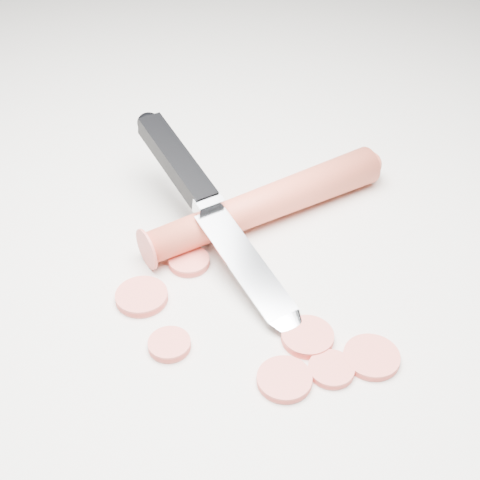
{
  "coord_description": "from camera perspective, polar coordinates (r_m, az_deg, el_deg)",
  "views": [
    {
      "loc": [
        0.0,
        -0.37,
        0.36
      ],
      "look_at": [
        -0.02,
        0.03,
        0.02
      ],
      "focal_mm": 50.0,
      "sensor_mm": 36.0,
      "label": 1
    }
  ],
  "objects": [
    {
      "name": "carrot_slice_2",
      "position": [
        0.48,
        5.78,
        -8.23
      ],
      "size": [
        0.04,
        0.04,
        0.01
      ],
      "primitive_type": "cylinder",
      "color": "#E25B4E",
      "rests_on": "ground"
    },
    {
      "name": "carrot_slice_5",
      "position": [
        0.53,
        -4.37,
        -1.85
      ],
      "size": [
        0.03,
        0.03,
        0.01
      ],
      "primitive_type": "cylinder",
      "color": "#E25B4E",
      "rests_on": "ground"
    },
    {
      "name": "carrot_slice_1",
      "position": [
        0.47,
        -6.05,
        -8.86
      ],
      "size": [
        0.03,
        0.03,
        0.01
      ],
      "primitive_type": "cylinder",
      "color": "#E25B4E",
      "rests_on": "ground"
    },
    {
      "name": "carrot_slice_6",
      "position": [
        0.46,
        7.79,
        -10.88
      ],
      "size": [
        0.03,
        0.03,
        0.01
      ],
      "primitive_type": "cylinder",
      "color": "#E25B4E",
      "rests_on": "ground"
    },
    {
      "name": "carrot_slice_4",
      "position": [
        0.47,
        11.16,
        -9.78
      ],
      "size": [
        0.04,
        0.04,
        0.01
      ],
      "primitive_type": "cylinder",
      "color": "#E25B4E",
      "rests_on": "ground"
    },
    {
      "name": "carrot",
      "position": [
        0.57,
        2.25,
        3.13
      ],
      "size": [
        0.2,
        0.15,
        0.03
      ],
      "primitive_type": "cylinder",
      "rotation": [
        1.57,
        0.0,
        -0.97
      ],
      "color": "#E24D34",
      "rests_on": "ground"
    },
    {
      "name": "ground",
      "position": [
        0.51,
        1.67,
        -3.93
      ],
      "size": [
        2.4,
        2.4,
        0.0
      ],
      "primitive_type": "plane",
      "color": "silver",
      "rests_on": "ground"
    },
    {
      "name": "carrot_slice_3",
      "position": [
        0.45,
        3.81,
        -11.79
      ],
      "size": [
        0.04,
        0.04,
        0.01
      ],
      "primitive_type": "cylinder",
      "color": "#E25B4E",
      "rests_on": "ground"
    },
    {
      "name": "kitchen_knife",
      "position": [
        0.52,
        -1.91,
        2.15
      ],
      "size": [
        0.17,
        0.23,
        0.07
      ],
      "primitive_type": null,
      "color": "silver",
      "rests_on": "ground"
    },
    {
      "name": "carrot_slice_0",
      "position": [
        0.51,
        -8.39,
        -4.8
      ],
      "size": [
        0.04,
        0.04,
        0.01
      ],
      "primitive_type": "cylinder",
      "color": "#E25B4E",
      "rests_on": "ground"
    }
  ]
}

